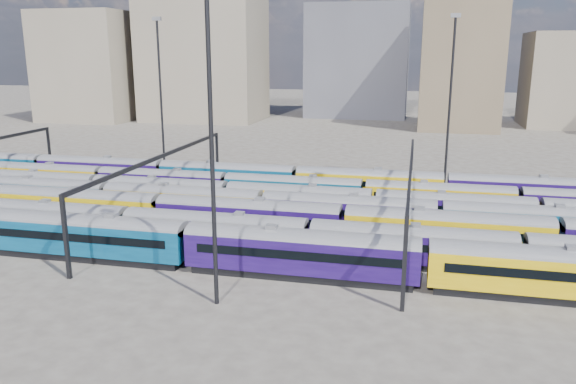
% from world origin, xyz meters
% --- Properties ---
extents(ground, '(500.00, 500.00, 0.00)m').
position_xyz_m(ground, '(0.00, 0.00, 0.00)').
color(ground, '#413D37').
rests_on(ground, ground).
extents(rake_0, '(153.90, 3.21, 5.42)m').
position_xyz_m(rake_0, '(0.63, -15.00, 2.85)').
color(rake_0, black).
rests_on(rake_0, ground).
extents(rake_1, '(119.00, 2.90, 4.88)m').
position_xyz_m(rake_1, '(0.48, -10.00, 2.56)').
color(rake_1, black).
rests_on(rake_1, ground).
extents(rake_2, '(105.99, 3.10, 5.23)m').
position_xyz_m(rake_2, '(-7.40, -5.00, 2.75)').
color(rake_2, black).
rests_on(rake_2, ground).
extents(rake_3, '(122.37, 2.98, 5.02)m').
position_xyz_m(rake_3, '(-7.09, 0.00, 2.64)').
color(rake_3, black).
rests_on(rake_3, ground).
extents(rake_4, '(94.36, 2.77, 4.64)m').
position_xyz_m(rake_4, '(-3.75, 5.00, 2.44)').
color(rake_4, black).
rests_on(rake_4, ground).
extents(rake_5, '(114.87, 2.80, 4.71)m').
position_xyz_m(rake_5, '(4.06, 10.00, 2.47)').
color(rake_5, black).
rests_on(rake_5, ground).
extents(rake_6, '(145.75, 3.04, 5.13)m').
position_xyz_m(rake_6, '(4.23, 15.00, 2.69)').
color(rake_6, black).
rests_on(rake_6, ground).
extents(gantry_1, '(0.35, 40.35, 8.03)m').
position_xyz_m(gantry_1, '(-20.00, 0.00, 6.79)').
color(gantry_1, black).
rests_on(gantry_1, ground).
extents(gantry_2, '(0.35, 40.35, 8.03)m').
position_xyz_m(gantry_2, '(10.00, 0.00, 6.79)').
color(gantry_2, black).
rests_on(gantry_2, ground).
extents(mast_1, '(1.40, 0.50, 25.60)m').
position_xyz_m(mast_1, '(-30.00, 22.00, 13.97)').
color(mast_1, black).
rests_on(mast_1, ground).
extents(mast_2, '(1.40, 0.50, 25.60)m').
position_xyz_m(mast_2, '(-5.00, -22.00, 13.97)').
color(mast_2, black).
rests_on(mast_2, ground).
extents(mast_3, '(1.40, 0.50, 25.60)m').
position_xyz_m(mast_3, '(15.00, 24.00, 13.97)').
color(mast_3, black).
rests_on(mast_3, ground).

